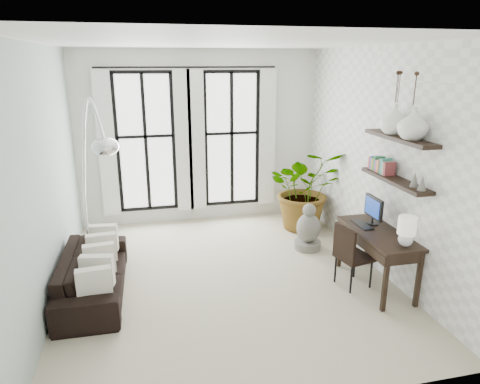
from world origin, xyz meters
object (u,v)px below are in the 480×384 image
object	(u,v)px
buddha	(308,230)
arc_lamp	(92,147)
sofa	(93,274)
plant	(305,189)
desk	(380,237)
desk_chair	(350,252)

from	to	relation	value
buddha	arc_lamp	bearing A→B (deg)	-173.26
arc_lamp	sofa	bearing A→B (deg)	-107.21
plant	buddha	xyz separation A→B (m)	(-0.28, -0.91, -0.43)
desk	buddha	bearing A→B (deg)	107.54
plant	arc_lamp	distance (m)	3.89
sofa	buddha	bearing A→B (deg)	-76.96
desk	desk_chair	xyz separation A→B (m)	(-0.36, 0.10, -0.23)
desk	buddha	distance (m)	1.52
desk_chair	sofa	bearing A→B (deg)	157.93
plant	desk	xyz separation A→B (m)	(0.16, -2.30, -0.01)
sofa	desk	world-z (taller)	desk
desk	buddha	xyz separation A→B (m)	(-0.44, 1.39, -0.41)
plant	desk_chair	size ratio (longest dim) A/B	1.70
desk_chair	arc_lamp	bearing A→B (deg)	152.00
sofa	arc_lamp	xyz separation A→B (m)	(0.10, 0.34, 1.63)
plant	arc_lamp	size ratio (longest dim) A/B	0.59
sofa	desk_chair	distance (m)	3.44
sofa	desk_chair	xyz separation A→B (m)	(3.38, -0.57, 0.22)
plant	desk	distance (m)	2.31
sofa	arc_lamp	bearing A→B (deg)	-16.41
sofa	plant	size ratio (longest dim) A/B	1.31
plant	desk_chair	bearing A→B (deg)	-95.20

